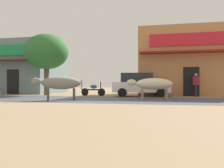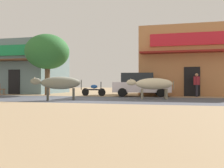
{
  "view_description": "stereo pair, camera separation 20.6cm",
  "coord_description": "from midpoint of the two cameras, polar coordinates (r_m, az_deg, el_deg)",
  "views": [
    {
      "loc": [
        5.11,
        -13.23,
        0.9
      ],
      "look_at": [
        1.78,
        1.76,
        0.88
      ],
      "focal_mm": 38.44,
      "sensor_mm": 36.0,
      "label": 1
    },
    {
      "loc": [
        5.31,
        -13.18,
        0.9
      ],
      "look_at": [
        1.78,
        1.76,
        0.88
      ],
      "focal_mm": 38.44,
      "sensor_mm": 36.0,
      "label": 2
    }
  ],
  "objects": [
    {
      "name": "asphalt_road",
      "position": [
        14.23,
        -9.02,
        -3.53
      ],
      "size": [
        72.0,
        5.63,
        0.0
      ],
      "primitive_type": "cube",
      "color": "#484B55",
      "rests_on": "ground"
    },
    {
      "name": "parked_hatchback_car",
      "position": [
        17.0,
        6.29,
        -0.11
      ],
      "size": [
        4.13,
        2.22,
        1.64
      ],
      "color": "silver",
      "rests_on": "ground"
    },
    {
      "name": "roadside_tree",
      "position": [
        19.46,
        -15.59,
        7.35
      ],
      "size": [
        3.39,
        3.39,
        4.74
      ],
      "color": "brown",
      "rests_on": "ground"
    },
    {
      "name": "ground",
      "position": [
        14.23,
        -9.02,
        -3.54
      ],
      "size": [
        80.0,
        80.0,
        0.0
      ],
      "primitive_type": "plane",
      "color": "#9F8562"
    },
    {
      "name": "cow_near_brown",
      "position": [
        13.22,
        -12.72,
        0.2
      ],
      "size": [
        2.58,
        1.54,
        1.28
      ],
      "color": "slate",
      "rests_on": "ground"
    },
    {
      "name": "pedestrian_by_shop",
      "position": [
        17.49,
        19.04,
        0.23
      ],
      "size": [
        0.41,
        0.61,
        1.61
      ],
      "color": "#262633",
      "rests_on": "ground"
    },
    {
      "name": "storefront_left_cafe",
      "position": [
        25.2,
        -21.18,
        3.51
      ],
      "size": [
        7.5,
        6.78,
        4.81
      ],
      "color": "slate",
      "rests_on": "ground"
    },
    {
      "name": "storefront_right_club",
      "position": [
        21.12,
        18.54,
        4.78
      ],
      "size": [
        8.6,
        6.78,
        5.25
      ],
      "color": "#BC7D4D",
      "rests_on": "ground"
    },
    {
      "name": "cow_far_dark",
      "position": [
        14.34,
        9.34,
        0.01
      ],
      "size": [
        2.76,
        1.11,
        1.23
      ],
      "color": "beige",
      "rests_on": "ground"
    },
    {
      "name": "parked_motorcycle",
      "position": [
        17.46,
        -4.78,
        -1.36
      ],
      "size": [
        1.91,
        0.47,
        1.03
      ],
      "color": "black",
      "rests_on": "ground"
    }
  ]
}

